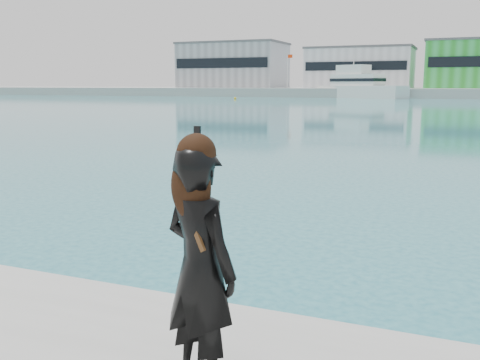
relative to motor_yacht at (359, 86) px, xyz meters
name	(u,v)px	position (x,y,z in m)	size (l,w,h in m)	color
far_quay	(458,93)	(19.09, 19.10, -1.53)	(320.00, 40.00, 2.00)	#9E9E99
warehouse_grey_left	(233,65)	(-35.91, 17.08, 5.23)	(26.52, 16.36, 11.50)	gray
warehouse_white	(360,68)	(-2.91, 17.08, 4.23)	(24.48, 15.35, 9.50)	silver
flagpole_left	(288,69)	(-18.82, 10.10, 4.01)	(1.28, 0.16, 8.00)	silver
motor_yacht	(359,86)	(0.00, 0.00, 0.00)	(19.75, 12.91, 9.00)	silver
buoy_far	(235,99)	(-21.02, -17.00, -2.53)	(0.50, 0.50, 0.50)	#E6AF0C
woman	(200,261)	(18.57, -111.27, -0.83)	(0.72, 0.61, 1.78)	black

